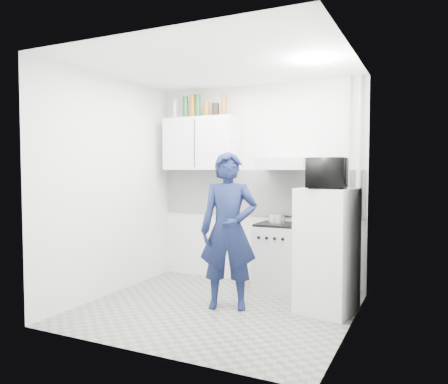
% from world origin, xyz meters
% --- Properties ---
extents(floor, '(2.80, 2.80, 0.00)m').
position_xyz_m(floor, '(0.00, 0.00, 0.00)').
color(floor, gray).
rests_on(floor, ground).
extents(ceiling, '(2.80, 2.80, 0.00)m').
position_xyz_m(ceiling, '(0.00, 0.00, 2.60)').
color(ceiling, white).
rests_on(ceiling, wall_back).
extents(wall_back, '(2.80, 0.00, 2.80)m').
position_xyz_m(wall_back, '(0.00, 1.25, 1.30)').
color(wall_back, silver).
rests_on(wall_back, floor).
extents(wall_left, '(0.00, 2.60, 2.60)m').
position_xyz_m(wall_left, '(-1.40, 0.00, 1.30)').
color(wall_left, silver).
rests_on(wall_left, floor).
extents(wall_right, '(0.00, 2.60, 2.60)m').
position_xyz_m(wall_right, '(1.40, 0.00, 1.30)').
color(wall_right, silver).
rests_on(wall_right, floor).
extents(person, '(0.72, 0.59, 1.69)m').
position_xyz_m(person, '(0.11, 0.12, 0.85)').
color(person, '#101839').
rests_on(person, floor).
extents(stove, '(0.51, 0.51, 0.81)m').
position_xyz_m(stove, '(0.37, 1.00, 0.41)').
color(stove, '#BCBAB8').
rests_on(stove, floor).
extents(fridge, '(0.63, 0.63, 1.31)m').
position_xyz_m(fridge, '(1.10, 0.44, 0.65)').
color(fridge, silver).
rests_on(fridge, floor).
extents(stove_top, '(0.49, 0.49, 0.03)m').
position_xyz_m(stove_top, '(0.37, 1.00, 0.83)').
color(stove_top, black).
rests_on(stove_top, stove).
extents(saucepan, '(0.20, 0.20, 0.11)m').
position_xyz_m(saucepan, '(0.35, 1.02, 0.90)').
color(saucepan, silver).
rests_on(saucepan, stove_top).
extents(microwave, '(0.61, 0.45, 0.32)m').
position_xyz_m(microwave, '(1.10, 0.44, 1.47)').
color(microwave, black).
rests_on(microwave, fridge).
extents(bottle_a, '(0.06, 0.06, 0.27)m').
position_xyz_m(bottle_a, '(-1.16, 1.07, 2.33)').
color(bottle_a, '#B2B7BC').
rests_on(bottle_a, upper_cabinet).
extents(bottle_b, '(0.08, 0.08, 0.29)m').
position_xyz_m(bottle_b, '(-0.99, 1.07, 2.35)').
color(bottle_b, '#144C1E').
rests_on(bottle_b, upper_cabinet).
extents(bottle_c, '(0.08, 0.08, 0.32)m').
position_xyz_m(bottle_c, '(-0.88, 1.07, 2.36)').
color(bottle_c, brown).
rests_on(bottle_c, upper_cabinet).
extents(bottle_d, '(0.07, 0.07, 0.31)m').
position_xyz_m(bottle_d, '(-0.80, 1.07, 2.36)').
color(bottle_d, '#144C1E').
rests_on(bottle_d, upper_cabinet).
extents(canister_a, '(0.08, 0.08, 0.21)m').
position_xyz_m(canister_a, '(-0.66, 1.07, 2.30)').
color(canister_a, brown).
rests_on(canister_a, upper_cabinet).
extents(canister_b, '(0.09, 0.09, 0.18)m').
position_xyz_m(canister_b, '(-0.53, 1.07, 2.29)').
color(canister_b, black).
rests_on(canister_b, upper_cabinet).
extents(bottle_e, '(0.07, 0.07, 0.29)m').
position_xyz_m(bottle_e, '(-0.40, 1.07, 2.35)').
color(bottle_e, brown).
rests_on(bottle_e, upper_cabinet).
extents(upper_cabinet, '(1.00, 0.35, 0.70)m').
position_xyz_m(upper_cabinet, '(-0.75, 1.07, 1.85)').
color(upper_cabinet, silver).
rests_on(upper_cabinet, wall_back).
extents(range_hood, '(0.60, 0.50, 0.14)m').
position_xyz_m(range_hood, '(0.45, 1.00, 1.57)').
color(range_hood, '#BCBAB8').
rests_on(range_hood, wall_back).
extents(backsplash, '(2.74, 0.03, 0.60)m').
position_xyz_m(backsplash, '(0.00, 1.24, 1.20)').
color(backsplash, white).
rests_on(backsplash, wall_back).
extents(pipe_a, '(0.05, 0.05, 2.60)m').
position_xyz_m(pipe_a, '(1.30, 1.17, 1.30)').
color(pipe_a, '#BCBAB8').
rests_on(pipe_a, floor).
extents(pipe_b, '(0.04, 0.04, 2.60)m').
position_xyz_m(pipe_b, '(1.18, 1.17, 1.30)').
color(pipe_b, '#BCBAB8').
rests_on(pipe_b, floor).
extents(ceiling_spot_fixture, '(0.10, 0.10, 0.02)m').
position_xyz_m(ceiling_spot_fixture, '(1.00, 0.20, 2.57)').
color(ceiling_spot_fixture, white).
rests_on(ceiling_spot_fixture, ceiling).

